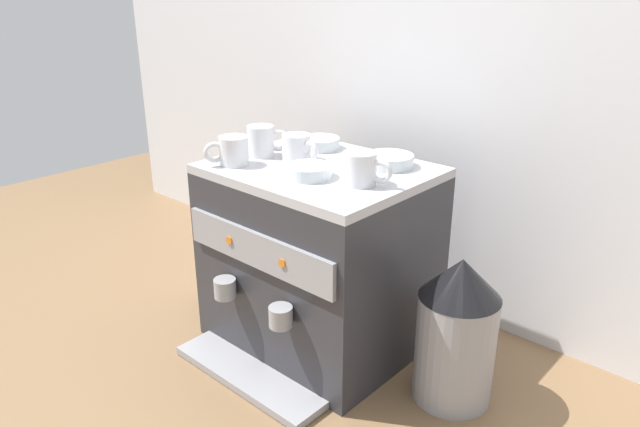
% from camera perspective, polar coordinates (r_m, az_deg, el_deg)
% --- Properties ---
extents(ground_plane, '(4.00, 4.00, 0.00)m').
position_cam_1_polar(ground_plane, '(1.72, 0.00, -11.56)').
color(ground_plane, brown).
extents(tiled_backsplash_wall, '(2.80, 0.03, 0.96)m').
position_cam_1_polar(tiled_backsplash_wall, '(1.81, 8.36, 6.59)').
color(tiled_backsplash_wall, silver).
rests_on(tiled_backsplash_wall, ground_plane).
extents(espresso_machine, '(0.53, 0.54, 0.50)m').
position_cam_1_polar(espresso_machine, '(1.60, -0.10, -4.16)').
color(espresso_machine, '#2D2D33').
rests_on(espresso_machine, ground_plane).
extents(ceramic_cup_0, '(0.09, 0.10, 0.08)m').
position_cam_1_polar(ceramic_cup_0, '(1.59, -5.52, 6.92)').
color(ceramic_cup_0, white).
rests_on(ceramic_cup_0, espresso_machine).
extents(ceramic_cup_1, '(0.11, 0.07, 0.07)m').
position_cam_1_polar(ceramic_cup_1, '(1.55, -2.17, 6.31)').
color(ceramic_cup_1, white).
rests_on(ceramic_cup_1, espresso_machine).
extents(ceramic_cup_2, '(0.12, 0.08, 0.08)m').
position_cam_1_polar(ceramic_cup_2, '(1.36, 3.98, 4.29)').
color(ceramic_cup_2, white).
rests_on(ceramic_cup_2, espresso_machine).
extents(ceramic_cup_3, '(0.08, 0.11, 0.07)m').
position_cam_1_polar(ceramic_cup_3, '(1.52, -8.39, 5.94)').
color(ceramic_cup_3, white).
rests_on(ceramic_cup_3, espresso_machine).
extents(ceramic_bowl_0, '(0.12, 0.12, 0.03)m').
position_cam_1_polar(ceramic_bowl_0, '(1.51, 6.60, 5.02)').
color(ceramic_bowl_0, silver).
rests_on(ceramic_bowl_0, espresso_machine).
extents(ceramic_bowl_1, '(0.11, 0.11, 0.03)m').
position_cam_1_polar(ceramic_bowl_1, '(1.66, -0.05, 6.71)').
color(ceramic_bowl_1, silver).
rests_on(ceramic_bowl_1, espresso_machine).
extents(ceramic_bowl_2, '(0.11, 0.11, 0.03)m').
position_cam_1_polar(ceramic_bowl_2, '(1.42, -1.03, 4.03)').
color(ceramic_bowl_2, silver).
rests_on(ceramic_bowl_2, espresso_machine).
extents(coffee_grinder, '(0.19, 0.19, 0.37)m').
position_cam_1_polar(coffee_grinder, '(1.44, 12.90, -10.81)').
color(coffee_grinder, '#939399').
rests_on(coffee_grinder, ground_plane).
extents(milk_pitcher, '(0.11, 0.11, 0.14)m').
position_cam_1_polar(milk_pitcher, '(1.94, -9.92, -5.44)').
color(milk_pitcher, '#B7B7BC').
rests_on(milk_pitcher, ground_plane).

